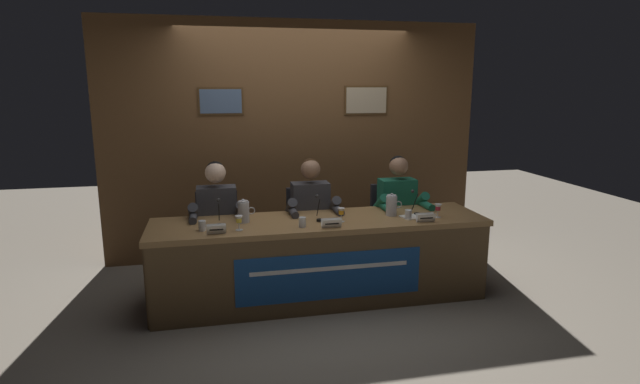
{
  "coord_description": "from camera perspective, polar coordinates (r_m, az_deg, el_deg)",
  "views": [
    {
      "loc": [
        -0.92,
        -4.22,
        1.91
      ],
      "look_at": [
        0.0,
        0.0,
        0.99
      ],
      "focal_mm": 28.2,
      "sensor_mm": 36.0,
      "label": 1
    }
  ],
  "objects": [
    {
      "name": "microphone_center",
      "position": [
        4.44,
        -0.13,
        -2.29
      ],
      "size": [
        0.06,
        0.17,
        0.22
      ],
      "color": "black",
      "rests_on": "conference_table"
    },
    {
      "name": "microphone_left",
      "position": [
        4.37,
        -11.37,
        -2.75
      ],
      "size": [
        0.06,
        0.17,
        0.22
      ],
      "color": "black",
      "rests_on": "conference_table"
    },
    {
      "name": "panelist_center",
      "position": [
        4.83,
        -0.91,
        -2.34
      ],
      "size": [
        0.51,
        0.48,
        1.23
      ],
      "color": "black",
      "rests_on": "ground_plane"
    },
    {
      "name": "water_cup_left",
      "position": [
        4.24,
        -13.22,
        -3.8
      ],
      "size": [
        0.06,
        0.06,
        0.08
      ],
      "color": "silver",
      "rests_on": "conference_table"
    },
    {
      "name": "nameplate_left",
      "position": [
        4.12,
        -11.68,
        -4.15
      ],
      "size": [
        0.15,
        0.06,
        0.08
      ],
      "color": "white",
      "rests_on": "conference_table"
    },
    {
      "name": "chair_center",
      "position": [
        5.09,
        -1.35,
        -4.82
      ],
      "size": [
        0.44,
        0.45,
        0.9
      ],
      "color": "black",
      "rests_on": "ground_plane"
    },
    {
      "name": "water_pitcher_left_side",
      "position": [
        4.42,
        -8.65,
        -2.22
      ],
      "size": [
        0.15,
        0.1,
        0.21
      ],
      "color": "silver",
      "rests_on": "conference_table"
    },
    {
      "name": "water_pitcher_right_side",
      "position": [
        4.64,
        8.12,
        -1.5
      ],
      "size": [
        0.15,
        0.1,
        0.21
      ],
      "color": "silver",
      "rests_on": "conference_table"
    },
    {
      "name": "nameplate_center",
      "position": [
        4.21,
        1.31,
        -3.56
      ],
      "size": [
        0.17,
        0.06,
        0.08
      ],
      "color": "white",
      "rests_on": "conference_table"
    },
    {
      "name": "document_stack_right",
      "position": [
        4.62,
        10.53,
        -2.77
      ],
      "size": [
        0.24,
        0.2,
        0.01
      ],
      "color": "white",
      "rests_on": "conference_table"
    },
    {
      "name": "panelist_right",
      "position": [
        5.07,
        9.02,
        -1.78
      ],
      "size": [
        0.51,
        0.48,
        1.23
      ],
      "color": "black",
      "rests_on": "ground_plane"
    },
    {
      "name": "juice_glass_right",
      "position": [
        4.65,
        13.24,
        -1.79
      ],
      "size": [
        0.06,
        0.06,
        0.12
      ],
      "color": "white",
      "rests_on": "conference_table"
    },
    {
      "name": "panelist_left",
      "position": [
        4.74,
        -11.57,
        -2.87
      ],
      "size": [
        0.51,
        0.48,
        1.23
      ],
      "color": "black",
      "rests_on": "ground_plane"
    },
    {
      "name": "juice_glass_left",
      "position": [
        4.18,
        -9.19,
        -3.17
      ],
      "size": [
        0.06,
        0.06,
        0.12
      ],
      "color": "white",
      "rests_on": "conference_table"
    },
    {
      "name": "microphone_right",
      "position": [
        4.73,
        10.8,
        -1.6
      ],
      "size": [
        0.06,
        0.17,
        0.22
      ],
      "color": "black",
      "rests_on": "conference_table"
    },
    {
      "name": "conference_table",
      "position": [
        4.45,
        0.29,
        -6.44
      ],
      "size": [
        2.98,
        0.75,
        0.74
      ],
      "color": "olive",
      "rests_on": "ground_plane"
    },
    {
      "name": "water_cup_right",
      "position": [
        4.55,
        9.99,
        -2.59
      ],
      "size": [
        0.06,
        0.06,
        0.08
      ],
      "color": "silver",
      "rests_on": "conference_table"
    },
    {
      "name": "water_cup_center",
      "position": [
        4.23,
        -2.02,
        -3.5
      ],
      "size": [
        0.06,
        0.06,
        0.08
      ],
      "color": "silver",
      "rests_on": "conference_table"
    },
    {
      "name": "ground_plane",
      "position": [
        4.73,
        0.0,
        -11.82
      ],
      "size": [
        12.0,
        12.0,
        0.0
      ],
      "primitive_type": "plane",
      "color": "gray"
    },
    {
      "name": "chair_right",
      "position": [
        5.32,
        8.15,
        -4.18
      ],
      "size": [
        0.44,
        0.45,
        0.9
      ],
      "color": "black",
      "rests_on": "ground_plane"
    },
    {
      "name": "wall_back_panelled",
      "position": [
        5.64,
        -2.84,
        5.82
      ],
      "size": [
        4.18,
        0.14,
        2.6
      ],
      "color": "brown",
      "rests_on": "ground_plane"
    },
    {
      "name": "nameplate_right",
      "position": [
        4.48,
        11.91,
        -2.86
      ],
      "size": [
        0.17,
        0.06,
        0.08
      ],
      "color": "white",
      "rests_on": "conference_table"
    },
    {
      "name": "juice_glass_center",
      "position": [
        4.39,
        2.43,
        -2.3
      ],
      "size": [
        0.06,
        0.06,
        0.12
      ],
      "color": "white",
      "rests_on": "conference_table"
    },
    {
      "name": "chair_left",
      "position": [
        5.0,
        -11.47,
        -5.35
      ],
      "size": [
        0.44,
        0.45,
        0.9
      ],
      "color": "black",
      "rests_on": "ground_plane"
    }
  ]
}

